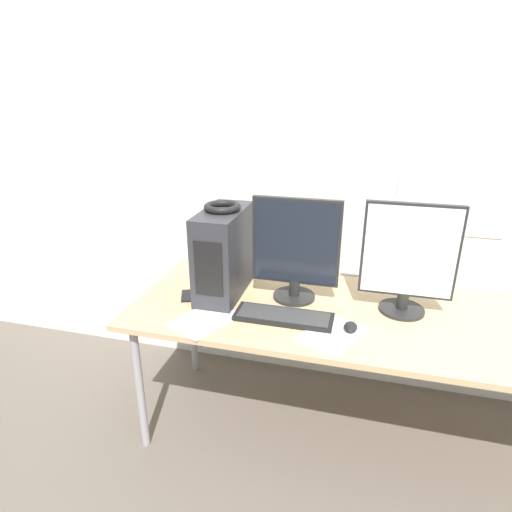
% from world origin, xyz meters
% --- Properties ---
extents(ground_plane, '(14.00, 14.00, 0.00)m').
position_xyz_m(ground_plane, '(0.00, 0.00, 0.00)').
color(ground_plane, '#665B51').
extents(wall_back, '(8.00, 0.07, 2.70)m').
position_xyz_m(wall_back, '(0.00, 0.96, 1.35)').
color(wall_back, silver).
rests_on(wall_back, ground_plane).
extents(desk, '(2.56, 0.83, 0.74)m').
position_xyz_m(desk, '(0.00, 0.41, 0.70)').
color(desk, tan).
rests_on(desk, ground_plane).
extents(pc_tower, '(0.19, 0.43, 0.44)m').
position_xyz_m(pc_tower, '(-0.88, 0.45, 0.96)').
color(pc_tower, '#2D2D33').
rests_on(pc_tower, desk).
extents(headphones, '(0.18, 0.18, 0.03)m').
position_xyz_m(headphones, '(-0.88, 0.46, 1.20)').
color(headphones, black).
rests_on(headphones, pc_tower).
extents(monitor_main, '(0.43, 0.21, 0.51)m').
position_xyz_m(monitor_main, '(-0.52, 0.49, 1.00)').
color(monitor_main, black).
rests_on(monitor_main, desk).
extents(monitor_right_near, '(0.42, 0.21, 0.53)m').
position_xyz_m(monitor_right_near, '(-0.00, 0.48, 1.01)').
color(monitor_right_near, black).
rests_on(monitor_right_near, desk).
extents(keyboard, '(0.45, 0.16, 0.02)m').
position_xyz_m(keyboard, '(-0.53, 0.27, 0.75)').
color(keyboard, black).
rests_on(keyboard, desk).
extents(mouse, '(0.06, 0.09, 0.03)m').
position_xyz_m(mouse, '(-0.22, 0.25, 0.75)').
color(mouse, black).
rests_on(mouse, desk).
extents(cell_phone, '(0.11, 0.14, 0.01)m').
position_xyz_m(cell_phone, '(-1.04, 0.36, 0.75)').
color(cell_phone, black).
rests_on(cell_phone, desk).
extents(paper_sheet_left, '(0.31, 0.35, 0.00)m').
position_xyz_m(paper_sheet_left, '(-0.30, 0.19, 0.74)').
color(paper_sheet_left, white).
rests_on(paper_sheet_left, desk).
extents(paper_sheet_front, '(0.32, 0.36, 0.00)m').
position_xyz_m(paper_sheet_front, '(-0.87, 0.16, 0.74)').
color(paper_sheet_front, white).
rests_on(paper_sheet_front, desk).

